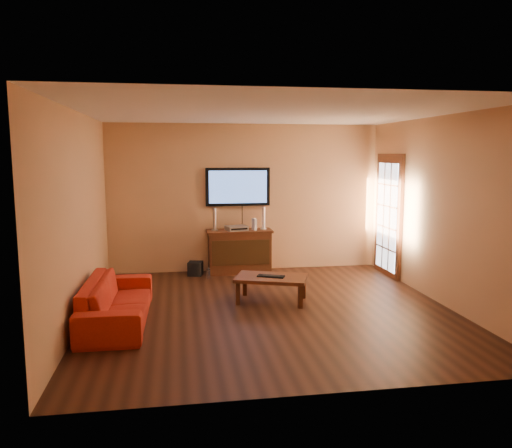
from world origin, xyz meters
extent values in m
plane|color=black|center=(0.00, 0.00, 0.00)|extent=(5.00, 5.00, 0.00)
plane|color=tan|center=(0.00, 2.50, 1.35)|extent=(5.00, 0.00, 5.00)
plane|color=tan|center=(-2.50, 0.00, 1.35)|extent=(0.00, 5.00, 5.00)
plane|color=tan|center=(2.50, 0.00, 1.35)|extent=(0.00, 5.00, 5.00)
plane|color=white|center=(0.00, 0.00, 2.70)|extent=(5.00, 5.00, 0.00)
cube|color=#46200F|center=(2.46, 1.70, 1.05)|extent=(0.06, 1.02, 2.22)
cube|color=white|center=(2.42, 1.70, 1.05)|extent=(0.01, 0.79, 1.89)
cube|color=#46200F|center=(-0.14, 2.27, 0.37)|extent=(1.12, 0.42, 0.75)
cube|color=black|center=(-0.14, 2.05, 0.41)|extent=(1.03, 0.02, 0.45)
cube|color=#46200F|center=(-0.14, 2.27, 0.77)|extent=(1.19, 0.45, 0.04)
cube|color=black|center=(-0.14, 2.46, 1.56)|extent=(1.18, 0.07, 0.70)
cube|color=#486FBD|center=(-0.14, 2.42, 1.56)|extent=(1.06, 0.01, 0.59)
cube|color=#46200F|center=(0.09, 0.39, 0.35)|extent=(1.16, 0.91, 0.05)
cube|color=#46200F|center=(-0.42, 0.30, 0.16)|extent=(0.06, 0.06, 0.33)
cube|color=#46200F|center=(0.43, 0.01, 0.16)|extent=(0.06, 0.06, 0.33)
cube|color=#46200F|center=(-0.25, 0.77, 0.16)|extent=(0.06, 0.06, 0.33)
cube|color=#46200F|center=(0.59, 0.47, 0.16)|extent=(0.06, 0.06, 0.33)
imported|color=#B62614|center=(-2.04, -0.20, 0.38)|extent=(0.60, 1.96, 0.76)
cylinder|color=silver|center=(-0.59, 2.29, 0.80)|extent=(0.11, 0.11, 0.02)
cylinder|color=silver|center=(-0.59, 2.29, 1.00)|extent=(0.06, 0.06, 0.39)
cylinder|color=silver|center=(0.31, 2.30, 0.80)|extent=(0.11, 0.11, 0.02)
cylinder|color=silver|center=(0.31, 2.30, 1.00)|extent=(0.06, 0.06, 0.39)
cube|color=silver|center=(-0.20, 2.23, 0.83)|extent=(0.43, 0.36, 0.08)
cube|color=white|center=(0.13, 2.24, 0.89)|extent=(0.07, 0.16, 0.21)
cube|color=black|center=(-0.95, 2.19, 0.12)|extent=(0.30, 0.30, 0.24)
cylinder|color=white|center=(-0.74, 1.89, 0.09)|extent=(0.07, 0.07, 0.17)
sphere|color=white|center=(-0.74, 1.89, 0.18)|extent=(0.03, 0.03, 0.03)
cube|color=black|center=(0.08, 0.37, 0.39)|extent=(0.42, 0.29, 0.02)
cube|color=black|center=(0.08, 0.37, 0.40)|extent=(0.27, 0.20, 0.01)
camera|label=1|loc=(-1.26, -6.61, 2.15)|focal=35.00mm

